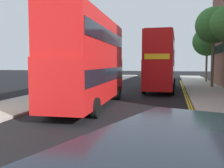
# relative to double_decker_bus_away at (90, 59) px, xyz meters

# --- Properties ---
(sidewalk_left) EXTENTS (4.00, 80.00, 0.14)m
(sidewalk_left) POSITION_rel_double_decker_bus_away_xyz_m (-4.59, 1.00, -2.96)
(sidewalk_left) COLOR #ADA89E
(sidewalk_left) RESTS_ON ground
(kerb_line_outer) EXTENTS (0.10, 56.00, 0.01)m
(kerb_line_outer) POSITION_rel_double_decker_bus_away_xyz_m (6.31, -1.00, -3.03)
(kerb_line_outer) COLOR yellow
(kerb_line_outer) RESTS_ON ground
(kerb_line_inner) EXTENTS (0.10, 56.00, 0.01)m
(kerb_line_inner) POSITION_rel_double_decker_bus_away_xyz_m (6.15, -1.00, -3.03)
(kerb_line_inner) COLOR yellow
(kerb_line_inner) RESTS_ON ground
(double_decker_bus_away) EXTENTS (3.12, 10.90, 5.64)m
(double_decker_bus_away) POSITION_rel_double_decker_bus_away_xyz_m (0.00, 0.00, 0.00)
(double_decker_bus_away) COLOR red
(double_decker_bus_away) RESTS_ON ground
(double_decker_bus_oncoming) EXTENTS (2.91, 10.84, 5.64)m
(double_decker_bus_oncoming) POSITION_rel_double_decker_bus_away_xyz_m (3.92, 10.80, 0.00)
(double_decker_bus_oncoming) COLOR #B20F0F
(double_decker_bus_oncoming) RESTS_ON ground
(street_tree_near) EXTENTS (4.04, 4.04, 7.68)m
(street_tree_near) POSITION_rel_double_decker_bus_away_xyz_m (9.68, 23.36, 2.75)
(street_tree_near) COLOR #6B6047
(street_tree_near) RESTS_ON sidewalk_right
(street_tree_far) EXTENTS (3.97, 3.97, 8.74)m
(street_tree_far) POSITION_rel_double_decker_bus_away_xyz_m (9.34, 14.92, 3.83)
(street_tree_far) COLOR #6B6047
(street_tree_far) RESTS_ON sidewalk_right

